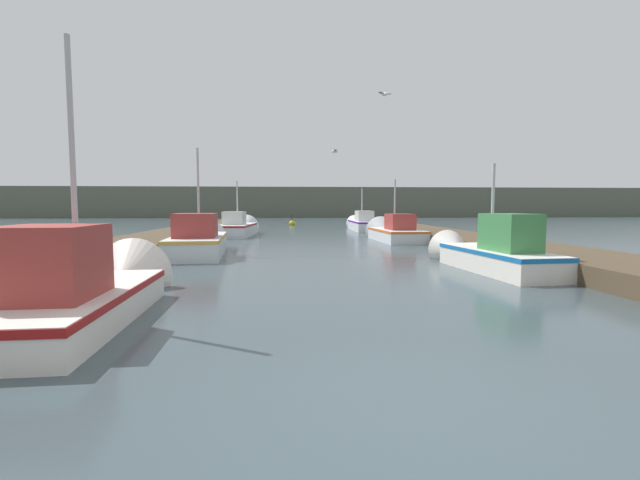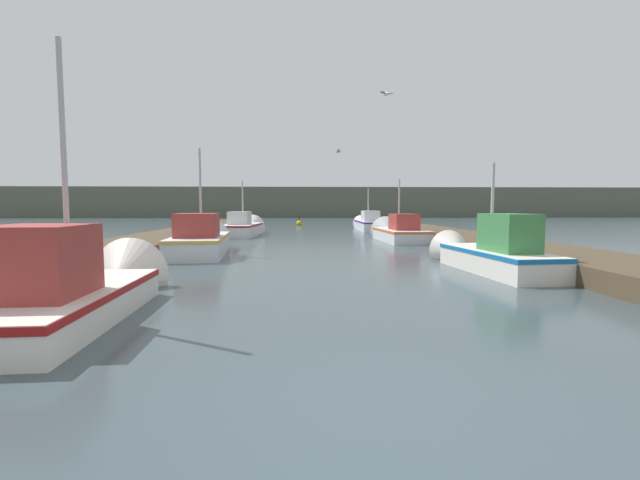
# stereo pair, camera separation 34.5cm
# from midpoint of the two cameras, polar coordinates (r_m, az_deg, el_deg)

# --- Properties ---
(ground_plane) EXTENTS (200.00, 200.00, 0.00)m
(ground_plane) POSITION_cam_midpoint_polar(r_m,az_deg,el_deg) (3.73, 10.79, -22.54)
(ground_plane) COLOR #38474C
(dock_left) EXTENTS (2.81, 40.00, 0.46)m
(dock_left) POSITION_cam_midpoint_polar(r_m,az_deg,el_deg) (20.13, -19.41, 0.12)
(dock_left) COLOR #4C3D2B
(dock_left) RESTS_ON ground_plane
(dock_right) EXTENTS (2.81, 40.00, 0.46)m
(dock_right) POSITION_cam_midpoint_polar(r_m,az_deg,el_deg) (20.65, 18.31, 0.26)
(dock_right) COLOR #4C3D2B
(dock_right) RESTS_ON ground_plane
(distant_shore_ridge) EXTENTS (120.00, 16.00, 4.48)m
(distant_shore_ridge) POSITION_cam_midpoint_polar(r_m,az_deg,el_deg) (70.54, -2.03, 5.00)
(distant_shore_ridge) COLOR #565B4C
(distant_shore_ridge) RESTS_ON ground_plane
(fishing_boat_0) EXTENTS (1.85, 4.92, 4.66)m
(fishing_boat_0) POSITION_cam_midpoint_polar(r_m,az_deg,el_deg) (7.76, -28.13, -5.57)
(fishing_boat_0) COLOR silver
(fishing_boat_0) RESTS_ON ground_plane
(fishing_boat_1) EXTENTS (1.69, 5.03, 3.13)m
(fishing_boat_1) POSITION_cam_midpoint_polar(r_m,az_deg,el_deg) (12.26, 22.11, -1.56)
(fishing_boat_1) COLOR silver
(fishing_boat_1) RESTS_ON ground_plane
(fishing_boat_2) EXTENTS (2.13, 5.59, 4.16)m
(fishing_boat_2) POSITION_cam_midpoint_polar(r_m,az_deg,el_deg) (15.80, -14.85, 0.03)
(fishing_boat_2) COLOR silver
(fishing_boat_2) RESTS_ON ground_plane
(fishing_boat_3) EXTENTS (1.99, 5.27, 3.55)m
(fishing_boat_3) POSITION_cam_midpoint_polar(r_m,az_deg,el_deg) (21.50, 10.70, 1.05)
(fishing_boat_3) COLOR silver
(fishing_boat_3) RESTS_ON ground_plane
(fishing_boat_4) EXTENTS (2.02, 5.96, 3.59)m
(fishing_boat_4) POSITION_cam_midpoint_polar(r_m,az_deg,el_deg) (25.35, -9.67, 1.65)
(fishing_boat_4) COLOR silver
(fishing_boat_4) RESTS_ON ground_plane
(fishing_boat_5) EXTENTS (1.46, 6.47, 3.24)m
(fishing_boat_5) POSITION_cam_midpoint_polar(r_m,az_deg,el_deg) (30.46, 6.66, 2.20)
(fishing_boat_5) COLOR silver
(fishing_boat_5) RESTS_ON ground_plane
(mooring_piling_2) EXTENTS (0.29, 0.29, 1.28)m
(mooring_piling_2) POSITION_cam_midpoint_polar(r_m,az_deg,el_deg) (29.77, -11.35, 2.45)
(mooring_piling_2) COLOR #473523
(mooring_piling_2) RESTS_ON ground_plane
(mooring_piling_3) EXTENTS (0.24, 0.24, 0.95)m
(mooring_piling_3) POSITION_cam_midpoint_polar(r_m,az_deg,el_deg) (30.66, -11.23, 2.20)
(mooring_piling_3) COLOR #473523
(mooring_piling_3) RESTS_ON ground_plane
(channel_buoy) EXTENTS (0.54, 0.54, 1.04)m
(channel_buoy) POSITION_cam_midpoint_polar(r_m,az_deg,el_deg) (37.75, -2.53, 2.22)
(channel_buoy) COLOR gold
(channel_buoy) RESTS_ON ground_plane
(seagull_lead) EXTENTS (0.54, 0.36, 0.12)m
(seagull_lead) POSITION_cam_midpoint_polar(r_m,az_deg,el_deg) (16.07, 9.51, 18.68)
(seagull_lead) COLOR white
(seagull_1) EXTENTS (0.28, 0.55, 0.12)m
(seagull_1) POSITION_cam_midpoint_polar(r_m,az_deg,el_deg) (18.88, 2.94, 11.72)
(seagull_1) COLOR white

